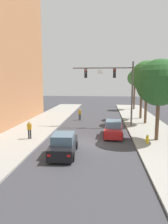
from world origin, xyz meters
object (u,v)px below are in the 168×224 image
object	(u,v)px
pedestrian_crossing_road	(80,114)
street_tree_third	(142,76)
street_tree_farthest	(135,78)
traffic_signal_mast	(115,82)
car_following_black	(64,145)
car_lead_red	(113,129)
street_tree_nearest	(159,83)
pedestrian_sidewalk_left_walker	(29,129)
fire_hydrant	(147,139)
street_tree_second	(147,77)

from	to	relation	value
pedestrian_crossing_road	street_tree_third	xyz separation A→B (m)	(8.59, 1.56, 5.29)
street_tree_farthest	street_tree_third	bearing A→B (deg)	-92.48
street_tree_third	street_tree_farthest	xyz separation A→B (m)	(0.44, 10.17, -0.21)
traffic_signal_mast	car_following_black	xyz separation A→B (m)	(-4.12, -10.19, -4.65)
car_lead_red	street_tree_third	bearing A→B (deg)	66.53
street_tree_nearest	car_following_black	bearing A→B (deg)	-151.23
car_lead_red	pedestrian_crossing_road	world-z (taller)	pedestrian_crossing_road
car_lead_red	pedestrian_sidewalk_left_walker	bearing A→B (deg)	-163.76
car_lead_red	street_tree_third	size ratio (longest dim) A/B	0.56
car_lead_red	street_tree_third	world-z (taller)	street_tree_third
car_lead_red	street_tree_farthest	bearing A→B (deg)	76.80
car_lead_red	pedestrian_crossing_road	xyz separation A→B (m)	(-4.36, 8.18, 0.19)
traffic_signal_mast	car_following_black	bearing A→B (deg)	-112.00
fire_hydrant	pedestrian_sidewalk_left_walker	bearing A→B (deg)	178.07
traffic_signal_mast	street_tree_third	bearing A→B (deg)	52.59
car_following_black	pedestrian_crossing_road	size ratio (longest dim) A/B	2.63
car_lead_red	street_tree_third	distance (m)	11.94
pedestrian_sidewalk_left_walker	car_following_black	bearing A→B (deg)	-41.35
traffic_signal_mast	pedestrian_crossing_road	bearing A→B (deg)	141.80
car_following_black	street_tree_nearest	distance (m)	9.84
street_tree_nearest	street_tree_third	world-z (taller)	street_tree_third
car_lead_red	street_tree_nearest	size ratio (longest dim) A/B	0.60
traffic_signal_mast	street_tree_second	distance (m)	4.37
car_lead_red	car_following_black	world-z (taller)	same
car_following_black	street_tree_second	bearing A→B (deg)	55.75
car_following_black	street_tree_third	xyz separation A→B (m)	(8.09, 15.38, 5.48)
car_lead_red	street_tree_nearest	world-z (taller)	street_tree_nearest
fire_hydrant	street_tree_nearest	bearing A→B (deg)	48.33
street_tree_nearest	street_tree_second	bearing A→B (deg)	86.70
street_tree_second	street_tree_farthest	distance (m)	13.66
street_tree_nearest	street_tree_third	xyz separation A→B (m)	(0.43, 11.18, 0.94)
car_lead_red	fire_hydrant	bearing A→B (deg)	-43.26
car_following_black	street_tree_third	bearing A→B (deg)	62.27
street_tree_nearest	street_tree_second	distance (m)	7.74
car_lead_red	street_tree_third	xyz separation A→B (m)	(4.23, 9.73, 5.48)
traffic_signal_mast	street_tree_third	world-z (taller)	street_tree_third
street_tree_nearest	street_tree_farthest	xyz separation A→B (m)	(0.87, 21.35, 0.73)
traffic_signal_mast	car_following_black	size ratio (longest dim) A/B	1.74
street_tree_farthest	pedestrian_crossing_road	bearing A→B (deg)	-127.58
car_following_black	street_tree_third	size ratio (longest dim) A/B	0.56
street_tree_nearest	pedestrian_sidewalk_left_walker	bearing A→B (deg)	-176.00
traffic_signal_mast	street_tree_farthest	world-z (taller)	traffic_signal_mast
traffic_signal_mast	street_tree_nearest	size ratio (longest dim) A/B	1.05
fire_hydrant	car_following_black	bearing A→B (deg)	-155.32
traffic_signal_mast	pedestrian_sidewalk_left_walker	distance (m)	11.33
pedestrian_sidewalk_left_walker	street_tree_third	world-z (taller)	street_tree_third
pedestrian_sidewalk_left_walker	street_tree_third	xyz separation A→B (m)	(11.95, 11.98, 5.14)
street_tree_farthest	pedestrian_sidewalk_left_walker	bearing A→B (deg)	-119.21
car_lead_red	fire_hydrant	size ratio (longest dim) A/B	6.00
traffic_signal_mast	pedestrian_crossing_road	distance (m)	7.37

